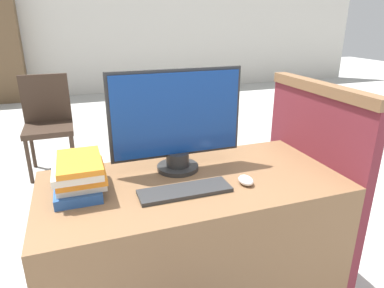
% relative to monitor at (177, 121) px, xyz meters
% --- Properties ---
extents(wall_back, '(12.00, 0.06, 2.80)m').
position_rel_monitor_xyz_m(wall_back, '(0.03, 5.69, 0.40)').
color(wall_back, beige).
rests_on(wall_back, ground_plane).
extents(desk, '(1.29, 0.63, 0.77)m').
position_rel_monitor_xyz_m(desk, '(0.03, -0.13, -0.61)').
color(desk, brown).
rests_on(desk, ground_plane).
extents(carrel_divider, '(0.07, 0.73, 1.14)m').
position_rel_monitor_xyz_m(carrel_divider, '(0.70, -0.08, -0.42)').
color(carrel_divider, maroon).
rests_on(carrel_divider, ground_plane).
extents(monitor, '(0.60, 0.19, 0.46)m').
position_rel_monitor_xyz_m(monitor, '(0.00, 0.00, 0.00)').
color(monitor, '#282828').
rests_on(monitor, desk).
extents(keyboard, '(0.37, 0.12, 0.02)m').
position_rel_monitor_xyz_m(keyboard, '(-0.04, -0.23, -0.22)').
color(keyboard, '#2D2D2D').
rests_on(keyboard, desk).
extents(mouse, '(0.06, 0.08, 0.04)m').
position_rel_monitor_xyz_m(mouse, '(0.23, -0.24, -0.21)').
color(mouse, white).
rests_on(mouse, desk).
extents(book_stack, '(0.20, 0.28, 0.15)m').
position_rel_monitor_xyz_m(book_stack, '(-0.43, -0.08, -0.16)').
color(book_stack, '#285199').
rests_on(book_stack, desk).
extents(far_chair, '(0.44, 0.44, 0.93)m').
position_rel_monitor_xyz_m(far_chair, '(-0.68, 2.04, -0.48)').
color(far_chair, '#38281E').
rests_on(far_chair, ground_plane).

